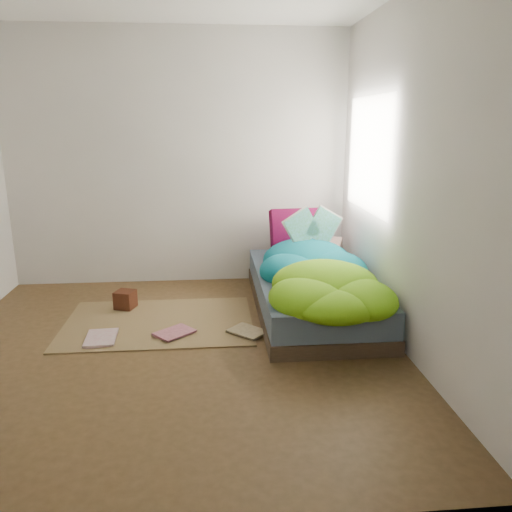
{
  "coord_description": "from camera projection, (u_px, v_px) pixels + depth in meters",
  "views": [
    {
      "loc": [
        0.32,
        -3.52,
        1.68
      ],
      "look_at": [
        0.71,
        0.75,
        0.52
      ],
      "focal_mm": 35.0,
      "sensor_mm": 36.0,
      "label": 1
    }
  ],
  "objects": [
    {
      "name": "ground",
      "position": [
        172.0,
        350.0,
        3.8
      ],
      "size": [
        3.5,
        3.5,
        0.0
      ],
      "primitive_type": "cube",
      "color": "#47341B",
      "rests_on": "ground"
    },
    {
      "name": "room_walls",
      "position": [
        163.0,
        130.0,
        3.38
      ],
      "size": [
        3.54,
        3.54,
        2.62
      ],
      "color": "silver",
      "rests_on": "ground"
    },
    {
      "name": "bed",
      "position": [
        312.0,
        293.0,
        4.55
      ],
      "size": [
        1.0,
        2.0,
        0.34
      ],
      "color": "#35291D",
      "rests_on": "ground"
    },
    {
      "name": "duvet",
      "position": [
        318.0,
        264.0,
        4.25
      ],
      "size": [
        0.96,
        1.84,
        0.34
      ],
      "primitive_type": null,
      "color": "#08737E",
      "rests_on": "bed"
    },
    {
      "name": "rug",
      "position": [
        159.0,
        322.0,
        4.31
      ],
      "size": [
        1.6,
        1.1,
        0.01
      ],
      "primitive_type": "cube",
      "color": "brown",
      "rests_on": "ground"
    },
    {
      "name": "pillow_floral",
      "position": [
        311.0,
        248.0,
        5.2
      ],
      "size": [
        0.7,
        0.57,
        0.14
      ],
      "primitive_type": "cube",
      "rotation": [
        0.0,
        0.0,
        -0.36
      ],
      "color": "silver",
      "rests_on": "bed"
    },
    {
      "name": "pillow_magenta",
      "position": [
        295.0,
        233.0,
        5.08
      ],
      "size": [
        0.5,
        0.2,
        0.49
      ],
      "primitive_type": "cube",
      "rotation": [
        0.0,
        0.0,
        0.09
      ],
      "color": "#490423",
      "rests_on": "bed"
    },
    {
      "name": "open_book",
      "position": [
        313.0,
        216.0,
        4.68
      ],
      "size": [
        0.49,
        0.21,
        0.29
      ],
      "primitive_type": null,
      "rotation": [
        0.0,
        0.0,
        0.23
      ],
      "color": "#297E31",
      "rests_on": "duvet"
    },
    {
      "name": "wooden_box",
      "position": [
        125.0,
        299.0,
        4.61
      ],
      "size": [
        0.21,
        0.21,
        0.16
      ],
      "primitive_type": "cube",
      "rotation": [
        0.0,
        0.0,
        -0.33
      ],
      "color": "#3A130D",
      "rests_on": "rug"
    },
    {
      "name": "floor_book_a",
      "position": [
        86.0,
        339.0,
        3.93
      ],
      "size": [
        0.26,
        0.34,
        0.02
      ],
      "primitive_type": "imported",
      "rotation": [
        0.0,
        0.0,
        0.06
      ],
      "color": "beige",
      "rests_on": "rug"
    },
    {
      "name": "floor_book_b",
      "position": [
        166.0,
        329.0,
        4.11
      ],
      "size": [
        0.37,
        0.36,
        0.03
      ],
      "primitive_type": "imported",
      "rotation": [
        0.0,
        0.0,
        -0.86
      ],
      "color": "#C27083",
      "rests_on": "rug"
    },
    {
      "name": "floor_book_c",
      "position": [
        239.0,
        336.0,
        4.0
      ],
      "size": [
        0.36,
        0.35,
        0.02
      ],
      "primitive_type": "imported",
      "rotation": [
        0.0,
        0.0,
        0.81
      ],
      "color": "tan",
      "rests_on": "rug"
    }
  ]
}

